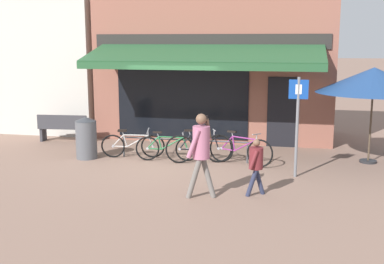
% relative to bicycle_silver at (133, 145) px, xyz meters
% --- Properties ---
extents(ground_plane, '(160.00, 160.00, 0.00)m').
position_rel_bicycle_silver_xyz_m(ground_plane, '(1.02, -0.28, -0.35)').
color(ground_plane, '#846656').
extents(shop_front, '(7.53, 4.93, 4.71)m').
position_rel_bicycle_silver_xyz_m(shop_front, '(1.67, 3.77, 2.00)').
color(shop_front, '#8E5647').
rests_on(shop_front, ground_plane).
extents(neighbour_building, '(5.87, 4.00, 5.79)m').
position_rel_bicycle_silver_xyz_m(neighbour_building, '(-5.23, 4.29, 2.54)').
color(neighbour_building, beige).
rests_on(neighbour_building, ground_plane).
extents(bike_rack_rail, '(3.50, 0.04, 0.57)m').
position_rel_bicycle_silver_xyz_m(bike_rack_rail, '(1.42, 0.07, 0.12)').
color(bike_rack_rail, '#47494F').
rests_on(bike_rack_rail, ground_plane).
extents(bicycle_silver, '(1.73, 0.53, 0.81)m').
position_rel_bicycle_silver_xyz_m(bicycle_silver, '(0.00, 0.00, 0.00)').
color(bicycle_silver, black).
rests_on(bicycle_silver, ground_plane).
extents(bicycle_green, '(1.72, 0.57, 0.81)m').
position_rel_bicycle_silver_xyz_m(bicycle_green, '(1.00, -0.08, -0.00)').
color(bicycle_green, black).
rests_on(bicycle_green, ground_plane).
extents(bicycle_black, '(1.72, 0.72, 0.90)m').
position_rel_bicycle_silver_xyz_m(bicycle_black, '(1.87, -0.12, 0.04)').
color(bicycle_black, black).
rests_on(bicycle_black, ground_plane).
extents(bicycle_purple, '(1.75, 0.71, 0.87)m').
position_rel_bicycle_silver_xyz_m(bicycle_purple, '(2.95, -0.07, 0.03)').
color(bicycle_purple, black).
rests_on(bicycle_purple, ground_plane).
extents(pedestrian_adult, '(0.62, 0.54, 1.75)m').
position_rel_bicycle_silver_xyz_m(pedestrian_adult, '(2.48, -2.94, 0.72)').
color(pedestrian_adult, slate).
rests_on(pedestrian_adult, ground_plane).
extents(pedestrian_child, '(0.40, 0.51, 1.20)m').
position_rel_bicycle_silver_xyz_m(pedestrian_child, '(3.55, -2.54, 0.36)').
color(pedestrian_child, '#282D47').
rests_on(pedestrian_child, ground_plane).
extents(litter_bin, '(0.57, 0.57, 1.14)m').
position_rel_bicycle_silver_xyz_m(litter_bin, '(-1.21, -0.32, 0.22)').
color(litter_bin, '#515459').
rests_on(litter_bin, ground_plane).
extents(parking_sign, '(0.44, 0.07, 2.35)m').
position_rel_bicycle_silver_xyz_m(parking_sign, '(4.35, -0.97, 1.08)').
color(parking_sign, slate).
rests_on(parking_sign, ground_plane).
extents(cafe_parasol, '(2.90, 2.90, 2.49)m').
position_rel_bicycle_silver_xyz_m(cafe_parasol, '(6.22, 0.82, 1.81)').
color(cafe_parasol, '#4C3D2D').
rests_on(cafe_parasol, ground_plane).
extents(park_bench, '(1.63, 0.58, 0.87)m').
position_rel_bicycle_silver_xyz_m(park_bench, '(-2.83, 1.57, 0.11)').
color(park_bench, '#38383D').
rests_on(park_bench, ground_plane).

